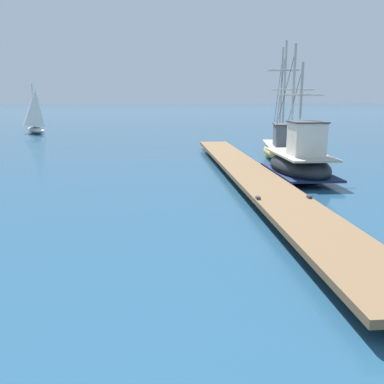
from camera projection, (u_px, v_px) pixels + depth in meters
The scene contains 4 objects.
floating_dock at pixel (250, 174), 17.23m from camera, with size 3.09×23.68×0.53m.
fishing_boat_1 at pixel (300, 161), 17.82m from camera, with size 2.47×6.18×5.74m.
fishing_boat_2 at pixel (283, 147), 23.81m from camera, with size 3.29×7.55×6.52m.
distant_sailboat at pixel (35, 111), 39.61m from camera, with size 3.10×4.14×4.63m.
Camera 1 is at (1.06, 0.12, 3.50)m, focal length 38.90 mm.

